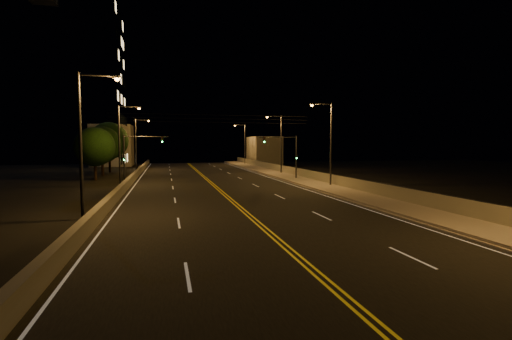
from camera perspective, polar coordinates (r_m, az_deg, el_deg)
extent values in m
plane|color=black|center=(13.35, 10.45, -16.37)|extent=(160.00, 160.00, 0.00)
cube|color=black|center=(32.16, -4.32, -4.24)|extent=(18.00, 120.00, 0.02)
cube|color=gray|center=(35.51, 13.17, -3.33)|extent=(3.60, 120.00, 0.30)
cube|color=gray|center=(34.72, 10.41, -3.58)|extent=(0.14, 120.00, 0.15)
cube|color=gray|center=(36.21, 15.51, -2.19)|extent=(0.30, 120.00, 1.00)
cube|color=gray|center=(31.93, -20.85, -3.77)|extent=(0.45, 120.00, 0.89)
cube|color=gray|center=(84.08, 1.23, 3.01)|extent=(6.00, 10.00, 6.25)
cube|color=gray|center=(83.31, -21.22, 3.53)|extent=(8.00, 8.00, 8.58)
cylinder|color=black|center=(36.16, 15.53, -1.36)|extent=(0.06, 120.00, 0.06)
cube|color=silver|center=(31.92, -19.79, -4.51)|extent=(0.12, 116.00, 0.00)
cube|color=silver|center=(34.60, 9.90, -3.69)|extent=(0.12, 116.00, 0.00)
cube|color=gold|center=(32.13, -4.59, -4.23)|extent=(0.12, 116.00, 0.00)
cube|color=gold|center=(32.18, -4.06, -4.22)|extent=(0.12, 116.00, 0.00)
cube|color=silver|center=(13.72, -10.49, -15.70)|extent=(0.12, 3.00, 0.00)
cube|color=silver|center=(22.39, -11.81, -7.95)|extent=(0.12, 3.00, 0.00)
cube|color=silver|center=(31.25, -12.36, -4.55)|extent=(0.12, 3.00, 0.00)
cube|color=silver|center=(40.17, -12.67, -2.65)|extent=(0.12, 3.00, 0.00)
cube|color=silver|center=(49.12, -12.87, -1.45)|extent=(0.12, 3.00, 0.00)
cube|color=silver|center=(58.09, -13.00, -0.62)|extent=(0.12, 3.00, 0.00)
cube|color=silver|center=(67.06, -13.10, -0.01)|extent=(0.12, 3.00, 0.00)
cube|color=silver|center=(76.04, -13.18, 0.46)|extent=(0.12, 3.00, 0.00)
cube|color=silver|center=(85.03, -13.24, 0.83)|extent=(0.12, 3.00, 0.00)
cube|color=silver|center=(16.77, 22.76, -12.26)|extent=(0.12, 3.00, 0.00)
cube|color=silver|center=(24.38, 10.01, -6.94)|extent=(0.12, 3.00, 0.00)
cube|color=silver|center=(32.70, 3.64, -4.08)|extent=(0.12, 3.00, 0.00)
cube|color=silver|center=(41.31, -0.08, -2.37)|extent=(0.12, 3.00, 0.00)
cube|color=silver|center=(50.06, -2.51, -1.25)|extent=(0.12, 3.00, 0.00)
cube|color=silver|center=(58.88, -4.21, -0.46)|extent=(0.12, 3.00, 0.00)
cube|color=silver|center=(67.75, -5.47, 0.12)|extent=(0.12, 3.00, 0.00)
cube|color=silver|center=(76.65, -6.43, 0.57)|extent=(0.12, 3.00, 0.00)
cube|color=silver|center=(85.57, -7.20, 0.92)|extent=(0.12, 3.00, 0.00)
cylinder|color=#2D2D33|center=(39.93, 11.47, 3.72)|extent=(0.20, 0.20, 8.94)
cylinder|color=#2D2D33|center=(39.69, 10.10, 9.98)|extent=(2.20, 0.12, 0.12)
cube|color=#2D2D33|center=(39.26, 8.60, 9.96)|extent=(0.50, 0.25, 0.14)
sphere|color=#FF9E2D|center=(39.25, 8.60, 9.81)|extent=(0.28, 0.28, 0.28)
cylinder|color=#2D2D33|center=(56.15, 3.89, 3.86)|extent=(0.20, 0.20, 8.94)
cylinder|color=#2D2D33|center=(55.98, 2.83, 8.29)|extent=(2.20, 0.12, 0.12)
cube|color=#2D2D33|center=(55.67, 1.73, 8.24)|extent=(0.50, 0.25, 0.14)
sphere|color=#FF9E2D|center=(55.66, 1.73, 8.14)|extent=(0.28, 0.28, 0.28)
cylinder|color=#2D2D33|center=(81.68, -1.72, 3.92)|extent=(0.20, 0.20, 8.94)
cylinder|color=#2D2D33|center=(81.57, -2.49, 6.96)|extent=(2.20, 0.12, 0.12)
cube|color=#2D2D33|center=(81.36, -3.25, 6.91)|extent=(0.50, 0.25, 0.14)
sphere|color=#FF9E2D|center=(81.35, -3.25, 6.84)|extent=(0.28, 0.28, 0.28)
cylinder|color=#2D2D33|center=(24.93, -25.39, 3.26)|extent=(0.20, 0.20, 8.94)
cylinder|color=#2D2D33|center=(25.07, -23.17, 13.24)|extent=(2.20, 0.12, 0.12)
cube|color=#2D2D33|center=(24.91, -20.60, 13.21)|extent=(0.50, 0.25, 0.14)
sphere|color=#FF9E2D|center=(24.90, -20.60, 12.98)|extent=(0.28, 0.28, 0.28)
cylinder|color=#2D2D33|center=(44.17, -20.29, 3.57)|extent=(0.20, 0.20, 8.94)
cylinder|color=#2D2D33|center=(44.25, -18.99, 9.20)|extent=(2.20, 0.12, 0.12)
cube|color=#2D2D33|center=(44.16, -17.55, 9.16)|extent=(0.50, 0.25, 0.14)
sphere|color=#FF9E2D|center=(44.15, -17.55, 9.03)|extent=(0.28, 0.28, 0.28)
cylinder|color=#2D2D33|center=(67.74, -18.00, 3.70)|extent=(0.20, 0.20, 8.94)
cylinder|color=#2D2D33|center=(67.79, -17.15, 7.37)|extent=(2.20, 0.12, 0.12)
cube|color=#2D2D33|center=(67.73, -16.21, 7.34)|extent=(0.50, 0.25, 0.14)
sphere|color=#FF9E2D|center=(67.73, -16.21, 7.25)|extent=(0.28, 0.28, 0.28)
cylinder|color=#2D2D33|center=(47.52, 6.20, 1.85)|extent=(0.18, 0.18, 5.67)
cylinder|color=#2D2D33|center=(46.70, 3.33, 5.06)|extent=(5.00, 0.10, 0.10)
cube|color=black|center=(46.21, 1.25, 4.65)|extent=(0.28, 0.18, 0.80)
sphere|color=#19FF4C|center=(46.10, 1.28, 4.34)|extent=(0.14, 0.14, 0.14)
cube|color=black|center=(47.37, 6.27, 2.04)|extent=(0.22, 0.14, 0.55)
cylinder|color=#2D2D33|center=(44.92, -19.62, 1.51)|extent=(0.18, 0.18, 5.67)
cylinder|color=#2D2D33|center=(44.70, -16.50, 4.95)|extent=(5.00, 0.10, 0.10)
cube|color=black|center=(44.65, -14.24, 4.54)|extent=(0.28, 0.18, 0.80)
sphere|color=#19FF4C|center=(44.54, -14.23, 4.22)|extent=(0.14, 0.14, 0.14)
cube|color=black|center=(44.76, -19.64, 1.71)|extent=(0.22, 0.14, 0.55)
cylinder|color=black|center=(41.29, -6.54, 7.30)|extent=(22.00, 0.03, 0.03)
cylinder|color=black|center=(41.32, -6.55, 7.85)|extent=(22.00, 0.03, 0.03)
cylinder|color=black|center=(41.34, -6.55, 8.40)|extent=(22.00, 0.03, 0.03)
cube|color=gray|center=(71.25, -29.73, 10.93)|extent=(24.00, 15.00, 27.66)
cylinder|color=black|center=(51.43, -23.47, -0.14)|extent=(0.36, 0.36, 2.37)
sphere|color=black|center=(51.32, -23.56, 3.30)|extent=(4.99, 4.99, 4.99)
cylinder|color=black|center=(57.67, -22.52, 0.37)|extent=(0.36, 0.36, 2.50)
sphere|color=black|center=(57.57, -22.61, 3.62)|extent=(5.29, 5.29, 5.29)
cylinder|color=black|center=(65.11, -21.57, 0.94)|extent=(0.36, 0.36, 2.86)
sphere|color=black|center=(65.03, -21.66, 4.22)|extent=(6.04, 6.04, 6.04)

